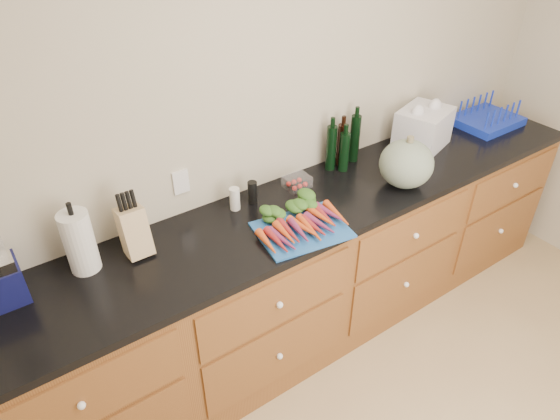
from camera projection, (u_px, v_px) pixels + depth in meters
wall_back at (280, 115)px, 2.59m from camera, size 4.10×0.05×2.60m
cabinets at (312, 272)px, 2.86m from camera, size 3.60×0.64×0.90m
countertop at (315, 205)px, 2.59m from camera, size 3.64×0.62×0.04m
cutting_board at (302, 230)px, 2.37m from camera, size 0.46×0.38×0.01m
carrots at (298, 221)px, 2.37m from camera, size 0.44×0.30×0.06m
squash at (406, 164)px, 2.64m from camera, size 0.29×0.29×0.26m
paper_towel at (79, 242)px, 2.07m from camera, size 0.13×0.13×0.28m
knife_block at (134, 231)px, 2.18m from camera, size 0.11×0.11×0.22m
grinder_salt at (235, 199)px, 2.49m from camera, size 0.05×0.05×0.12m
grinder_pepper at (252, 192)px, 2.54m from camera, size 0.05×0.05×0.12m
canister_chrome at (252, 194)px, 2.54m from camera, size 0.04×0.04×0.10m
tomato_box at (297, 182)px, 2.68m from camera, size 0.13×0.11×0.06m
bottles at (343, 145)px, 2.81m from camera, size 0.23×0.12×0.28m
grocery_bag at (423, 128)px, 3.02m from camera, size 0.38×0.34×0.23m
dish_rack at (487, 119)px, 3.32m from camera, size 0.41×0.33×0.16m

